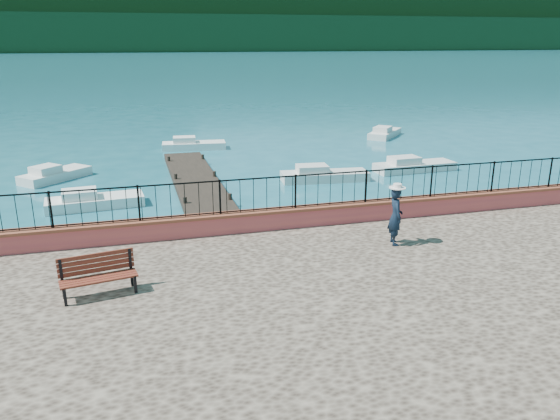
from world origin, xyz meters
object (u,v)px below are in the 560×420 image
boat_3 (55,172)px  boat_4 (194,143)px  boat_1 (325,172)px  park_bench (99,283)px  person (395,216)px  boat_0 (95,198)px  boat_5 (385,131)px  boat_2 (415,163)px

boat_3 → boat_4: 9.40m
boat_1 → park_bench: bearing=-122.1°
person → boat_0: bearing=51.1°
park_bench → boat_4: park_bench is taller
boat_5 → boat_3: bearing=151.3°
person → boat_2: bearing=-20.2°
boat_1 → boat_3: 12.91m
boat_0 → boat_3: bearing=106.3°
boat_2 → boat_5: bearing=69.7°
boat_3 → boat_4: size_ratio=0.88×
boat_2 → boat_3: (-17.52, 2.96, 0.00)m
boat_4 → boat_5: 13.26m
boat_0 → boat_2: (15.49, 2.25, 0.00)m
boat_2 → boat_4: bearing=136.2°
boat_1 → person: bearing=-95.1°
person → boat_0: (-8.17, 9.76, -1.58)m
boat_0 → boat_5: same height
boat_0 → boat_2: same height
park_bench → boat_0: 10.93m
boat_2 → boat_0: bearing=-174.6°
boat_1 → boat_5: (8.18, 10.37, 0.00)m
boat_3 → boat_1: bearing=-60.0°
boat_1 → boat_2: same height
park_bench → boat_0: (-0.66, 10.86, -1.07)m
boat_2 → boat_3: same height
person → boat_4: (-2.87, 20.85, -1.58)m
boat_1 → boat_3: bearing=169.6°
boat_0 → boat_4: size_ratio=0.99×
park_bench → boat_5: 29.01m
boat_0 → boat_1: bearing=3.8°
person → boat_3: size_ratio=0.46×
person → boat_4: bearing=18.9°
boat_3 → boat_5: 21.65m
boat_1 → boat_5: 13.20m
person → boat_3: 18.19m
boat_1 → boat_3: same height
boat_2 → boat_4: size_ratio=1.10×
boat_1 → boat_2: (5.12, 0.65, 0.00)m
boat_1 → boat_4: bearing=123.9°
park_bench → boat_3: park_bench is taller
boat_4 → person: bearing=-76.9°
boat_5 → person: bearing=-162.4°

